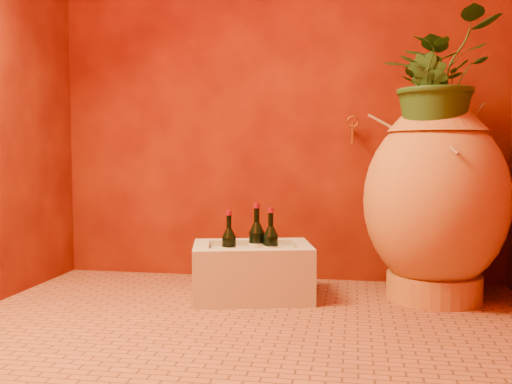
% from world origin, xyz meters
% --- Properties ---
extents(floor, '(2.50, 2.50, 0.00)m').
position_xyz_m(floor, '(0.00, 0.00, 0.00)').
color(floor, brown).
rests_on(floor, ground).
extents(wall_back, '(2.50, 0.02, 2.50)m').
position_xyz_m(wall_back, '(0.00, 1.00, 1.25)').
color(wall_back, '#4F0904').
rests_on(wall_back, ground).
extents(amphora, '(0.80, 0.80, 0.99)m').
position_xyz_m(amphora, '(0.83, 0.65, 0.49)').
color(amphora, '#B17B32').
rests_on(amphora, floor).
extents(stone_basin, '(0.65, 0.52, 0.27)m').
position_xyz_m(stone_basin, '(-0.05, 0.52, 0.13)').
color(stone_basin, '#B9B399').
rests_on(stone_basin, floor).
extents(wine_bottle_a, '(0.07, 0.07, 0.29)m').
position_xyz_m(wine_bottle_a, '(-0.15, 0.45, 0.25)').
color(wine_bottle_a, black).
rests_on(wine_bottle_a, stone_basin).
extents(wine_bottle_b, '(0.08, 0.08, 0.31)m').
position_xyz_m(wine_bottle_b, '(0.04, 0.49, 0.26)').
color(wine_bottle_b, black).
rests_on(wine_bottle_b, stone_basin).
extents(wine_bottle_c, '(0.08, 0.08, 0.33)m').
position_xyz_m(wine_bottle_c, '(-0.03, 0.51, 0.26)').
color(wine_bottle_c, black).
rests_on(wine_bottle_c, stone_basin).
extents(wall_tap, '(0.07, 0.14, 0.15)m').
position_xyz_m(wall_tap, '(0.43, 0.92, 0.85)').
color(wall_tap, '#995D23').
rests_on(wall_tap, wall_back).
extents(plant_main, '(0.71, 0.71, 0.60)m').
position_xyz_m(plant_main, '(0.82, 0.62, 1.06)').
color(plant_main, '#214C1B').
rests_on(plant_main, amphora).
extents(plant_side, '(0.27, 0.28, 0.41)m').
position_xyz_m(plant_side, '(0.78, 0.57, 0.97)').
color(plant_side, '#214C1B').
rests_on(plant_side, amphora).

